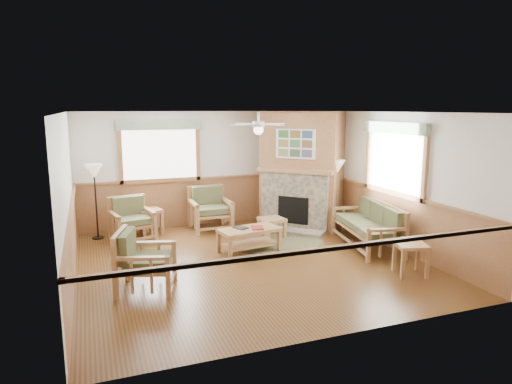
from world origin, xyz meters
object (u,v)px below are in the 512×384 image
object	(u,v)px
armchair_left	(146,260)
coffee_table	(249,240)
end_table_sofa	(411,259)
floor_lamp_left	(96,202)
end_table_chairs	(150,221)
sofa	(367,225)
armchair_back_right	(210,209)
armchair_back_left	(132,219)
footstool	(272,228)
floor_lamp_right	(336,196)

from	to	relation	value
armchair_left	coffee_table	bearing A→B (deg)	-42.81
end_table_sofa	floor_lamp_left	distance (m)	6.41
armchair_left	end_table_chairs	xyz separation A→B (m)	(0.46, 3.22, -0.19)
sofa	armchair_back_right	world-z (taller)	armchair_back_right
sofa	end_table_sofa	bearing A→B (deg)	2.30
armchair_back_left	coffee_table	xyz separation A→B (m)	(2.06, -1.59, -0.22)
sofa	end_table_sofa	world-z (taller)	sofa
floor_lamp_left	end_table_sofa	bearing A→B (deg)	-40.40
footstool	floor_lamp_right	distance (m)	1.66
end_table_sofa	coffee_table	bearing A→B (deg)	134.59
sofa	armchair_back_right	size ratio (longest dim) A/B	1.98
end_table_sofa	end_table_chairs	bearing A→B (deg)	132.29
floor_lamp_left	footstool	bearing A→B (deg)	-18.95
sofa	coffee_table	size ratio (longest dim) A/B	1.66
floor_lamp_right	end_table_chairs	bearing A→B (deg)	162.63
coffee_table	floor_lamp_right	world-z (taller)	floor_lamp_right
sofa	footstool	distance (m)	2.02
end_table_sofa	armchair_left	bearing A→B (deg)	167.68
end_table_chairs	footstool	distance (m)	2.74
armchair_back_right	sofa	bearing A→B (deg)	-42.09
armchair_back_left	armchair_left	world-z (taller)	armchair_left
coffee_table	floor_lamp_right	distance (m)	2.53
armchair_back_left	end_table_chairs	size ratio (longest dim) A/B	1.63
floor_lamp_right	end_table_sofa	bearing A→B (deg)	-94.59
end_table_sofa	floor_lamp_right	xyz separation A→B (m)	(0.23, 2.89, 0.55)
armchair_back_left	end_table_sofa	world-z (taller)	armchair_back_left
sofa	end_table_sofa	xyz separation A→B (m)	(-0.23, -1.65, -0.17)
armchair_back_right	end_table_sofa	distance (m)	4.67
armchair_left	end_table_sofa	size ratio (longest dim) A/B	1.72
sofa	end_table_chairs	xyz separation A→B (m)	(-4.00, 2.49, -0.17)
armchair_back_left	armchair_left	distance (m)	2.81
armchair_left	end_table_sofa	distance (m)	4.34
coffee_table	floor_lamp_right	size ratio (longest dim) A/B	0.71
floor_lamp_left	armchair_left	bearing A→B (deg)	-78.85
floor_lamp_right	floor_lamp_left	bearing A→B (deg)	166.21
armchair_back_right	floor_lamp_right	world-z (taller)	floor_lamp_right
armchair_back_left	armchair_back_right	size ratio (longest dim) A/B	0.93
end_table_chairs	footstool	world-z (taller)	end_table_chairs
armchair_back_right	floor_lamp_left	size ratio (longest dim) A/B	0.60
coffee_table	floor_lamp_right	bearing A→B (deg)	8.01
armchair_left	floor_lamp_right	size ratio (longest dim) A/B	0.57
sofa	end_table_chairs	size ratio (longest dim) A/B	3.47
end_table_sofa	footstool	size ratio (longest dim) A/B	1.11
floor_lamp_left	end_table_chairs	bearing A→B (deg)	0.00
armchair_left	coffee_table	distance (m)	2.46
armchair_back_left	armchair_back_right	distance (m)	1.79
sofa	end_table_chairs	distance (m)	4.72
end_table_sofa	floor_lamp_left	world-z (taller)	floor_lamp_left
footstool	armchair_back_right	bearing A→B (deg)	135.20
sofa	floor_lamp_left	world-z (taller)	floor_lamp_left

